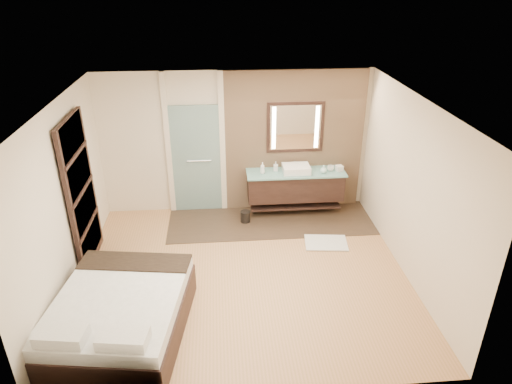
{
  "coord_description": "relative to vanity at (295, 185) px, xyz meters",
  "views": [
    {
      "loc": [
        -0.31,
        -5.81,
        4.29
      ],
      "look_at": [
        0.24,
        0.6,
        1.12
      ],
      "focal_mm": 32.0,
      "sensor_mm": 36.0,
      "label": 1
    }
  ],
  "objects": [
    {
      "name": "bath_mat",
      "position": [
        0.37,
        -1.17,
        -0.56
      ],
      "size": [
        0.77,
        0.58,
        0.02
      ],
      "primitive_type": "cube",
      "rotation": [
        0.0,
        0.0,
        -0.12
      ],
      "color": "silver",
      "rests_on": "floor"
    },
    {
      "name": "shoji_partition",
      "position": [
        -3.53,
        -1.32,
        0.63
      ],
      "size": [
        0.06,
        1.2,
        2.4
      ],
      "color": "black",
      "rests_on": "floor"
    },
    {
      "name": "cup",
      "position": [
        0.65,
        -0.01,
        0.33
      ],
      "size": [
        0.15,
        0.15,
        0.1
      ],
      "primitive_type": "imported",
      "rotation": [
        0.0,
        0.0,
        -0.2
      ],
      "color": "silver",
      "rests_on": "vanity"
    },
    {
      "name": "tissue_box",
      "position": [
        0.82,
        -0.02,
        0.33
      ],
      "size": [
        0.15,
        0.15,
        0.1
      ],
      "primitive_type": "cube",
      "rotation": [
        0.0,
        0.0,
        0.26
      ],
      "color": "silver",
      "rests_on": "vanity"
    },
    {
      "name": "mirror_unit",
      "position": [
        0.0,
        0.24,
        1.07
      ],
      "size": [
        1.06,
        0.04,
        0.96
      ],
      "color": "black",
      "rests_on": "stone_wall"
    },
    {
      "name": "tile_strip",
      "position": [
        -0.5,
        -0.32,
        -0.57
      ],
      "size": [
        3.8,
        1.3,
        0.01
      ],
      "primitive_type": "cube",
      "color": "#37291E",
      "rests_on": "floor"
    },
    {
      "name": "stone_wall",
      "position": [
        0.0,
        0.29,
        0.77
      ],
      "size": [
        2.6,
        0.08,
        2.7
      ],
      "primitive_type": "cube",
      "color": "tan",
      "rests_on": "floor"
    },
    {
      "name": "floor",
      "position": [
        -1.1,
        -1.92,
        -0.58
      ],
      "size": [
        5.0,
        5.0,
        0.0
      ],
      "primitive_type": "plane",
      "color": "#AC7C48",
      "rests_on": "ground"
    },
    {
      "name": "frosted_door",
      "position": [
        -1.85,
        0.28,
        0.56
      ],
      "size": [
        1.1,
        0.12,
        2.7
      ],
      "color": "#A9D6D4",
      "rests_on": "floor"
    },
    {
      "name": "soap_bottle_b",
      "position": [
        -0.37,
        0.08,
        0.37
      ],
      "size": [
        0.09,
        0.09,
        0.18
      ],
      "primitive_type": "imported",
      "rotation": [
        0.0,
        0.0,
        -0.14
      ],
      "color": "#B2B2B2",
      "rests_on": "vanity"
    },
    {
      "name": "vanity",
      "position": [
        0.0,
        0.0,
        0.0
      ],
      "size": [
        1.85,
        0.55,
        0.88
      ],
      "color": "black",
      "rests_on": "stone_wall"
    },
    {
      "name": "soap_bottle_a",
      "position": [
        -0.63,
        -0.02,
        0.39
      ],
      "size": [
        0.09,
        0.09,
        0.21
      ],
      "primitive_type": "imported",
      "rotation": [
        0.0,
        0.0,
        -0.1
      ],
      "color": "white",
      "rests_on": "vanity"
    },
    {
      "name": "soap_bottle_c",
      "position": [
        0.5,
        -0.1,
        0.36
      ],
      "size": [
        0.13,
        0.13,
        0.15
      ],
      "primitive_type": "imported",
      "rotation": [
        0.0,
        0.0,
        -0.05
      ],
      "color": "silver",
      "rests_on": "vanity"
    },
    {
      "name": "bed",
      "position": [
        -2.75,
        -3.08,
        -0.27
      ],
      "size": [
        1.84,
        2.17,
        0.76
      ],
      "rotation": [
        0.0,
        0.0,
        -0.15
      ],
      "color": "black",
      "rests_on": "floor"
    },
    {
      "name": "waste_bin",
      "position": [
        -0.97,
        -0.3,
        -0.47
      ],
      "size": [
        0.23,
        0.23,
        0.23
      ],
      "primitive_type": "cylinder",
      "rotation": [
        0.0,
        0.0,
        -0.33
      ],
      "color": "black",
      "rests_on": "floor"
    }
  ]
}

